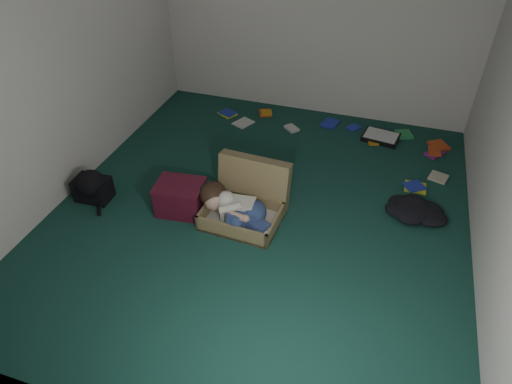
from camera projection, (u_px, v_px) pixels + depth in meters
The scene contains 11 objects.
floor at pixel (261, 211), 4.59m from camera, with size 4.50×4.50×0.00m, color #174238.
wall_back at pixel (317, 13), 5.48m from camera, with size 4.50×4.50×0.00m, color silver.
wall_front at pixel (116, 297), 2.11m from camera, with size 4.50×4.50×0.00m, color silver.
wall_left at pixel (58, 63), 4.28m from camera, with size 4.50×4.50×0.00m, color silver.
suitcase at pixel (247, 201), 4.46m from camera, with size 0.77×0.75×0.54m.
person at pixel (235, 208), 4.31m from camera, with size 0.78×0.41×0.33m.
maroon_bin at pixel (181, 198), 4.50m from camera, with size 0.50×0.42×0.32m.
backpack at pixel (93, 188), 4.67m from camera, with size 0.44×0.35×0.26m, color black, non-canonical shape.
clothing_pile at pixel (412, 210), 4.48m from camera, with size 0.47×0.38×0.15m, color black, non-canonical shape.
paper_tray at pixel (381, 137), 5.66m from camera, with size 0.48×0.39×0.06m.
book_scatter at pixel (347, 138), 5.68m from camera, with size 2.95×1.33×0.02m.
Camera 1 is at (1.03, -3.34, 2.98)m, focal length 32.00 mm.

